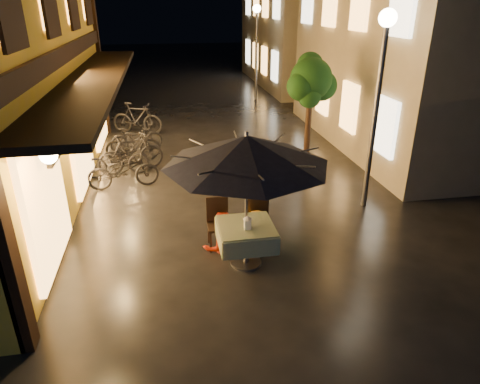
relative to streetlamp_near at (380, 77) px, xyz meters
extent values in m
plane|color=black|center=(-3.00, -2.00, -2.92)|extent=(90.00, 90.00, 0.00)
cube|color=black|center=(-6.47, 2.00, 0.38)|extent=(0.12, 11.00, 0.35)
cube|color=black|center=(-5.90, 2.00, -0.17)|extent=(1.20, 10.50, 0.12)
cube|color=#FEAB4D|center=(-6.44, -1.50, -1.52)|extent=(0.10, 2.20, 2.40)
cube|color=#FEAB4D|center=(-6.44, 2.00, -1.52)|extent=(0.10, 2.20, 2.40)
cube|color=#FEAB4D|center=(-6.44, 5.50, -1.52)|extent=(0.10, 2.20, 2.40)
cube|color=#A0967E|center=(4.50, 4.50, 0.33)|extent=(7.00, 9.00, 6.50)
cube|color=#FEAB4D|center=(0.95, 1.20, -1.42)|extent=(0.10, 1.00, 1.40)
cube|color=#FEAB4D|center=(0.95, 1.20, 1.38)|extent=(0.10, 1.00, 1.40)
cube|color=#FEAB4D|center=(0.95, 3.40, -1.42)|extent=(0.10, 1.00, 1.40)
cube|color=#FEAB4D|center=(0.95, 3.40, 1.38)|extent=(0.10, 1.00, 1.40)
cube|color=#FEAB4D|center=(0.95, 5.60, -1.42)|extent=(0.10, 1.00, 1.40)
cube|color=#FEAB4D|center=(0.95, 5.60, 1.38)|extent=(0.10, 1.00, 1.40)
cube|color=#FEAB4D|center=(0.95, 7.80, -1.42)|extent=(0.10, 1.00, 1.40)
cube|color=#FEAB4D|center=(0.95, 7.80, 1.38)|extent=(0.10, 1.00, 1.40)
cube|color=#A0967E|center=(4.50, 16.00, 0.58)|extent=(7.00, 10.00, 7.00)
cube|color=#FEAB4D|center=(0.95, 12.20, -1.42)|extent=(0.10, 1.00, 1.40)
cube|color=#FEAB4D|center=(0.95, 12.20, 1.38)|extent=(0.10, 1.00, 1.40)
cube|color=#FEAB4D|center=(0.95, 14.40, -1.42)|extent=(0.10, 1.00, 1.40)
cube|color=#FEAB4D|center=(0.95, 14.40, 1.38)|extent=(0.10, 1.00, 1.40)
cube|color=#FEAB4D|center=(0.95, 16.60, -1.42)|extent=(0.10, 1.00, 1.40)
cube|color=#FEAB4D|center=(0.95, 16.60, 1.38)|extent=(0.10, 1.00, 1.40)
cube|color=#FEAB4D|center=(0.95, 18.80, -1.42)|extent=(0.10, 1.00, 1.40)
cube|color=#FEAB4D|center=(0.95, 18.80, 1.38)|extent=(0.10, 1.00, 1.40)
cylinder|color=black|center=(-0.60, 2.50, -1.82)|extent=(0.16, 0.16, 2.20)
sphere|color=black|center=(-0.60, 2.50, -0.42)|extent=(1.10, 1.10, 1.10)
sphere|color=black|center=(-0.25, 2.60, -0.62)|extent=(0.80, 0.80, 0.80)
sphere|color=black|center=(-0.90, 2.35, -0.57)|extent=(0.76, 0.76, 0.76)
sphere|color=black|center=(-0.55, 2.80, -0.12)|extent=(0.70, 0.70, 0.70)
sphere|color=black|center=(-0.70, 2.25, -0.82)|extent=(0.60, 0.60, 0.60)
cylinder|color=#59595E|center=(0.00, 0.00, -0.92)|extent=(0.12, 0.12, 4.00)
sphere|color=beige|center=(0.00, 0.00, 1.13)|extent=(0.36, 0.36, 0.36)
cylinder|color=#59595E|center=(0.00, 12.00, -0.92)|extent=(0.12, 0.12, 4.00)
sphere|color=beige|center=(0.00, 12.00, 1.13)|extent=(0.36, 0.36, 0.36)
cylinder|color=#59595E|center=(-3.16, -1.89, -2.56)|extent=(0.10, 0.10, 0.72)
cylinder|color=#59595E|center=(-3.16, -1.89, -2.90)|extent=(0.56, 0.56, 0.04)
cube|color=#2E562D|center=(-3.16, -1.89, -2.17)|extent=(0.95, 0.95, 0.06)
cube|color=#2E562D|center=(-2.68, -1.89, -2.33)|extent=(0.04, 0.95, 0.33)
cube|color=#2E562D|center=(-3.63, -1.89, -2.33)|extent=(0.04, 0.95, 0.33)
cube|color=#2E562D|center=(-3.16, -1.41, -2.33)|extent=(0.95, 0.04, 0.33)
cube|color=#2E562D|center=(-3.16, -2.36, -2.33)|extent=(0.95, 0.04, 0.33)
cylinder|color=#59595E|center=(-3.16, -1.89, -1.77)|extent=(0.05, 0.05, 2.30)
cone|color=black|center=(-3.16, -1.89, -0.77)|extent=(2.79, 2.79, 0.50)
cylinder|color=#59595E|center=(-3.16, -1.89, -0.52)|extent=(0.06, 0.06, 0.12)
cube|color=black|center=(-3.56, -1.24, -2.47)|extent=(0.42, 0.42, 0.05)
cube|color=black|center=(-3.56, -1.05, -2.22)|extent=(0.42, 0.04, 0.55)
cylinder|color=black|center=(-3.74, -1.42, -2.70)|extent=(0.04, 0.04, 0.43)
cylinder|color=black|center=(-3.38, -1.42, -2.70)|extent=(0.04, 0.04, 0.43)
cylinder|color=black|center=(-3.74, -1.06, -2.70)|extent=(0.04, 0.04, 0.43)
cylinder|color=black|center=(-3.38, -1.06, -2.70)|extent=(0.04, 0.04, 0.43)
cube|color=black|center=(-2.76, -1.24, -2.47)|extent=(0.42, 0.42, 0.05)
cube|color=black|center=(-2.76, -1.05, -2.22)|extent=(0.42, 0.04, 0.55)
cylinder|color=black|center=(-2.94, -1.42, -2.70)|extent=(0.04, 0.04, 0.43)
cylinder|color=black|center=(-2.58, -1.42, -2.70)|extent=(0.04, 0.04, 0.43)
cylinder|color=black|center=(-2.94, -1.06, -2.70)|extent=(0.04, 0.04, 0.43)
cylinder|color=black|center=(-2.58, -1.06, -2.70)|extent=(0.04, 0.04, 0.43)
cube|color=white|center=(-3.16, -2.01, -2.05)|extent=(0.11, 0.11, 0.18)
cube|color=#FFD88C|center=(-3.16, -2.01, -2.06)|extent=(0.07, 0.07, 0.12)
cone|color=white|center=(-3.16, -2.01, -1.92)|extent=(0.16, 0.16, 0.07)
imported|color=red|center=(-3.53, -1.29, -2.18)|extent=(0.82, 0.70, 1.48)
imported|color=gold|center=(-2.83, -1.29, -2.22)|extent=(1.00, 0.74, 1.39)
imported|color=black|center=(-5.54, 2.05, -2.46)|extent=(1.82, 0.82, 0.92)
imported|color=black|center=(-5.40, 3.11, -2.36)|extent=(1.91, 1.12, 1.11)
imported|color=black|center=(-5.77, 2.92, -2.47)|extent=(1.78, 0.88, 0.90)
imported|color=black|center=(-5.40, 4.21, -2.43)|extent=(1.62, 0.50, 0.97)
imported|color=black|center=(-5.34, 4.99, -2.48)|extent=(1.74, 0.98, 0.87)
imported|color=black|center=(-5.38, 6.98, -2.36)|extent=(1.92, 1.15, 1.11)
camera|label=1|loc=(-4.42, -8.32, 1.42)|focal=32.00mm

